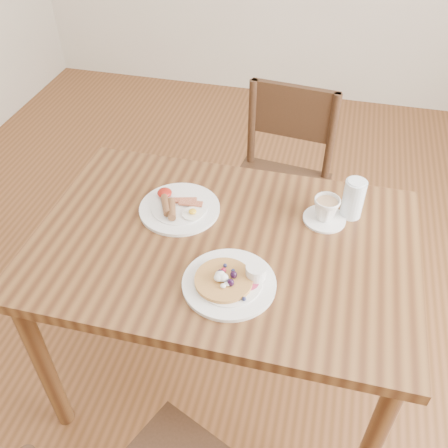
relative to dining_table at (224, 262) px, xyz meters
name	(u,v)px	position (x,y,z in m)	size (l,w,h in m)	color
ground	(224,371)	(0.00, 0.00, -0.65)	(5.00, 5.00, 0.00)	brown
dining_table	(224,262)	(0.00, 0.00, 0.00)	(1.20, 0.80, 0.75)	brown
chair_far	(280,179)	(0.08, 0.71, -0.16)	(0.46, 0.46, 0.88)	#3C2316
pancake_plate	(230,281)	(0.06, -0.17, 0.11)	(0.27, 0.27, 0.06)	white
breakfast_plate	(178,207)	(-0.18, 0.11, 0.11)	(0.27, 0.27, 0.04)	white
teacup_saucer	(326,211)	(0.30, 0.18, 0.14)	(0.14, 0.14, 0.09)	white
water_glass	(353,199)	(0.38, 0.22, 0.17)	(0.07, 0.07, 0.14)	silver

